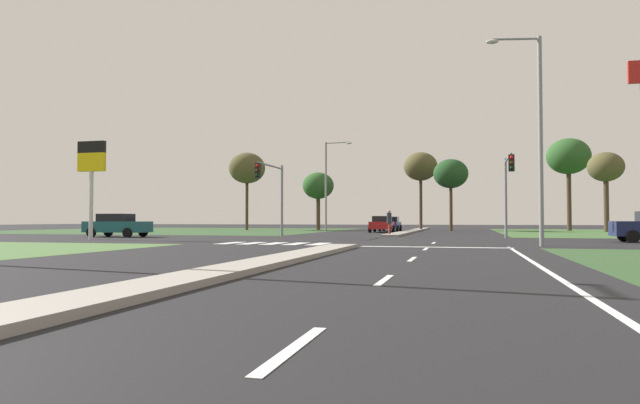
% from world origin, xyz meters
% --- Properties ---
extents(ground_plane, '(200.00, 200.00, 0.00)m').
position_xyz_m(ground_plane, '(0.00, 30.00, 0.00)').
color(ground_plane, black).
extents(grass_verge_far_left, '(35.00, 35.00, 0.01)m').
position_xyz_m(grass_verge_far_left, '(-25.50, 54.50, 0.00)').
color(grass_verge_far_left, '#2D4C28').
rests_on(grass_verge_far_left, ground).
extents(median_island_near, '(1.20, 22.00, 0.14)m').
position_xyz_m(median_island_near, '(0.00, 11.00, 0.07)').
color(median_island_near, gray).
rests_on(median_island_near, ground).
extents(median_island_far, '(1.20, 36.00, 0.14)m').
position_xyz_m(median_island_far, '(0.00, 55.00, 0.07)').
color(median_island_far, gray).
rests_on(median_island_far, ground).
extents(lane_dash_near, '(0.14, 2.00, 0.01)m').
position_xyz_m(lane_dash_near, '(3.50, 3.42, 0.01)').
color(lane_dash_near, silver).
rests_on(lane_dash_near, ground).
extents(lane_dash_second, '(0.14, 2.00, 0.01)m').
position_xyz_m(lane_dash_second, '(3.50, 9.42, 0.01)').
color(lane_dash_second, silver).
rests_on(lane_dash_second, ground).
extents(lane_dash_third, '(0.14, 2.00, 0.01)m').
position_xyz_m(lane_dash_third, '(3.50, 15.42, 0.01)').
color(lane_dash_third, silver).
rests_on(lane_dash_third, ground).
extents(lane_dash_fourth, '(0.14, 2.00, 0.01)m').
position_xyz_m(lane_dash_fourth, '(3.50, 21.42, 0.01)').
color(lane_dash_fourth, silver).
rests_on(lane_dash_fourth, ground).
extents(lane_dash_fifth, '(0.14, 2.00, 0.01)m').
position_xyz_m(lane_dash_fifth, '(3.50, 27.42, 0.01)').
color(lane_dash_fifth, silver).
rests_on(lane_dash_fifth, ground).
extents(edge_line_right, '(0.14, 24.00, 0.01)m').
position_xyz_m(edge_line_right, '(6.85, 12.00, 0.01)').
color(edge_line_right, silver).
rests_on(edge_line_right, ground).
extents(stop_bar_near, '(6.40, 0.50, 0.01)m').
position_xyz_m(stop_bar_near, '(3.80, 23.00, 0.01)').
color(stop_bar_near, silver).
rests_on(stop_bar_near, ground).
extents(crosswalk_bar_near, '(0.70, 2.80, 0.01)m').
position_xyz_m(crosswalk_bar_near, '(-6.40, 24.80, 0.01)').
color(crosswalk_bar_near, silver).
rests_on(crosswalk_bar_near, ground).
extents(crosswalk_bar_second, '(0.70, 2.80, 0.01)m').
position_xyz_m(crosswalk_bar_second, '(-5.25, 24.80, 0.01)').
color(crosswalk_bar_second, silver).
rests_on(crosswalk_bar_second, ground).
extents(crosswalk_bar_third, '(0.70, 2.80, 0.01)m').
position_xyz_m(crosswalk_bar_third, '(-4.10, 24.80, 0.01)').
color(crosswalk_bar_third, silver).
rests_on(crosswalk_bar_third, ground).
extents(crosswalk_bar_fourth, '(0.70, 2.80, 0.01)m').
position_xyz_m(crosswalk_bar_fourth, '(-2.95, 24.80, 0.01)').
color(crosswalk_bar_fourth, silver).
rests_on(crosswalk_bar_fourth, ground).
extents(crosswalk_bar_fifth, '(0.70, 2.80, 0.01)m').
position_xyz_m(crosswalk_bar_fifth, '(-1.80, 24.80, 0.01)').
color(crosswalk_bar_fifth, silver).
rests_on(crosswalk_bar_fifth, ground).
extents(car_blue_near, '(1.98, 4.30, 1.47)m').
position_xyz_m(car_blue_near, '(-2.33, 55.81, 0.76)').
color(car_blue_near, navy).
rests_on(car_blue_near, ground).
extents(car_teal_third, '(4.34, 2.09, 1.58)m').
position_xyz_m(car_teal_third, '(-17.89, 32.11, 0.81)').
color(car_teal_third, '#19565B').
rests_on(car_teal_third, ground).
extents(car_red_fourth, '(2.01, 4.45, 1.51)m').
position_xyz_m(car_red_fourth, '(-2.43, 50.53, 0.77)').
color(car_red_fourth, '#A31919').
rests_on(car_red_fourth, ground).
extents(traffic_signal_far_left, '(0.32, 5.15, 5.05)m').
position_xyz_m(traffic_signal_far_left, '(-7.60, 34.62, 3.53)').
color(traffic_signal_far_left, gray).
rests_on(traffic_signal_far_left, ground).
extents(traffic_signal_far_right, '(0.32, 5.18, 5.15)m').
position_xyz_m(traffic_signal_far_right, '(7.60, 34.63, 3.60)').
color(traffic_signal_far_right, gray).
rests_on(traffic_signal_far_right, ground).
extents(street_lamp_second, '(2.41, 0.64, 9.37)m').
position_xyz_m(street_lamp_second, '(8.12, 24.96, 5.24)').
color(street_lamp_second, gray).
rests_on(street_lamp_second, ground).
extents(street_lamp_third, '(2.76, 0.50, 8.88)m').
position_xyz_m(street_lamp_third, '(-8.07, 52.60, 5.02)').
color(street_lamp_third, gray).
rests_on(street_lamp_third, ground).
extents(pedestrian_at_median, '(0.34, 0.34, 1.76)m').
position_xyz_m(pedestrian_at_median, '(-0.26, 38.97, 1.21)').
color(pedestrian_at_median, maroon).
rests_on(pedestrian_at_median, median_island_far).
extents(fuel_price_totem, '(1.80, 0.24, 5.84)m').
position_xyz_m(fuel_price_totem, '(-16.42, 27.34, 4.27)').
color(fuel_price_totem, silver).
rests_on(fuel_price_totem, ground).
extents(treeline_near, '(4.17, 4.17, 8.89)m').
position_xyz_m(treeline_near, '(-19.23, 58.95, 7.07)').
color(treeline_near, '#423323').
rests_on(treeline_near, ground).
extents(treeline_second, '(3.57, 3.57, 6.58)m').
position_xyz_m(treeline_second, '(-11.19, 60.59, 5.00)').
color(treeline_second, '#423323').
rests_on(treeline_second, ground).
extents(treeline_third, '(3.77, 3.77, 8.76)m').
position_xyz_m(treeline_third, '(0.26, 62.40, 7.10)').
color(treeline_third, '#423323').
rests_on(treeline_third, ground).
extents(treeline_fourth, '(3.58, 3.58, 7.48)m').
position_xyz_m(treeline_fourth, '(3.64, 58.39, 5.92)').
color(treeline_fourth, '#423323').
rests_on(treeline_fourth, ground).
extents(treeline_fifth, '(4.51, 4.51, 9.87)m').
position_xyz_m(treeline_fifth, '(15.81, 63.10, 7.87)').
color(treeline_fifth, '#423323').
rests_on(treeline_fifth, ground).
extents(treeline_sixth, '(3.33, 3.33, 7.67)m').
position_xyz_m(treeline_sixth, '(18.18, 57.49, 6.12)').
color(treeline_sixth, '#423323').
rests_on(treeline_sixth, ground).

